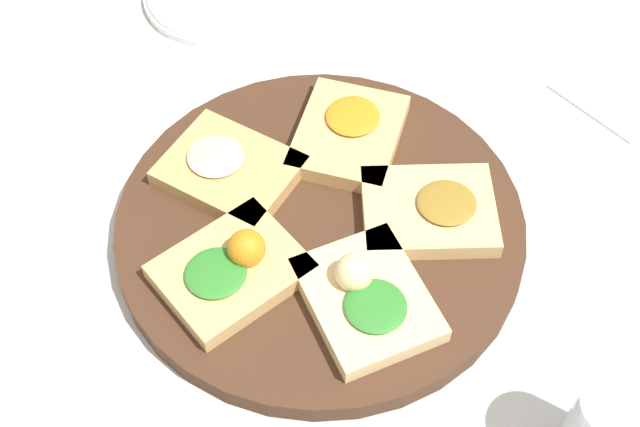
{
  "coord_description": "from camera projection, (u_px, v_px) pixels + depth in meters",
  "views": [
    {
      "loc": [
        -0.49,
        0.19,
        0.74
      ],
      "look_at": [
        0.0,
        0.0,
        0.03
      ],
      "focal_mm": 50.0,
      "sensor_mm": 36.0,
      "label": 1
    }
  ],
  "objects": [
    {
      "name": "focaccia_slice_4",
      "position": [
        228.0,
        169.0,
        0.91
      ],
      "size": [
        0.17,
        0.16,
        0.03
      ],
      "color": "tan",
      "rests_on": "serving_board"
    },
    {
      "name": "napkin_stack",
      "position": [
        616.0,
        92.0,
        1.02
      ],
      "size": [
        0.15,
        0.13,
        0.01
      ],
      "primitive_type": "cube",
      "rotation": [
        0.0,
        0.0,
        0.36
      ],
      "color": "white",
      "rests_on": "ground_plane"
    },
    {
      "name": "serving_board",
      "position": [
        320.0,
        226.0,
        0.9
      ],
      "size": [
        0.41,
        0.41,
        0.02
      ],
      "primitive_type": "cylinder",
      "color": "#422819",
      "rests_on": "ground_plane"
    },
    {
      "name": "focaccia_slice_0",
      "position": [
        232.0,
        268.0,
        0.83
      ],
      "size": [
        0.14,
        0.16,
        0.05
      ],
      "color": "tan",
      "rests_on": "serving_board"
    },
    {
      "name": "focaccia_slice_3",
      "position": [
        349.0,
        134.0,
        0.94
      ],
      "size": [
        0.17,
        0.16,
        0.03
      ],
      "color": "tan",
      "rests_on": "serving_board"
    },
    {
      "name": "focaccia_slice_1",
      "position": [
        366.0,
        296.0,
        0.82
      ],
      "size": [
        0.14,
        0.11,
        0.05
      ],
      "color": "#E5C689",
      "rests_on": "serving_board"
    },
    {
      "name": "ground_plane",
      "position": [
        320.0,
        233.0,
        0.9
      ],
      "size": [
        3.0,
        3.0,
        0.0
      ],
      "primitive_type": "plane",
      "color": "beige"
    },
    {
      "name": "focaccia_slice_2",
      "position": [
        430.0,
        210.0,
        0.88
      ],
      "size": [
        0.14,
        0.16,
        0.03
      ],
      "color": "#DBB775",
      "rests_on": "serving_board"
    }
  ]
}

